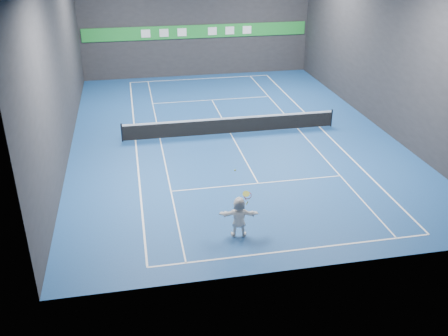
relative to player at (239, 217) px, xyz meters
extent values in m
plane|color=navy|center=(1.86, 10.50, -0.84)|extent=(26.00, 26.00, 0.00)
cube|color=#242427|center=(1.86, 23.50, 3.66)|extent=(18.00, 0.10, 9.00)
cube|color=#242427|center=(1.86, -2.50, 3.66)|extent=(18.00, 0.10, 9.00)
cube|color=#242427|center=(-7.14, 10.50, 3.66)|extent=(0.10, 26.00, 9.00)
cube|color=#242427|center=(10.86, 10.50, 3.66)|extent=(0.10, 26.00, 9.00)
cube|color=white|center=(1.86, -1.39, -0.83)|extent=(10.98, 0.08, 0.01)
cube|color=white|center=(1.86, 22.39, -0.83)|extent=(10.98, 0.08, 0.01)
cube|color=white|center=(-3.63, 10.50, -0.83)|extent=(0.08, 23.78, 0.01)
cube|color=white|center=(7.35, 10.50, -0.83)|extent=(0.08, 23.78, 0.01)
cube|color=white|center=(-2.25, 10.50, -0.83)|extent=(0.06, 23.78, 0.01)
cube|color=white|center=(5.97, 10.50, -0.83)|extent=(0.06, 23.78, 0.01)
cube|color=white|center=(1.86, 4.10, -0.83)|extent=(8.23, 0.06, 0.01)
cube|color=white|center=(1.86, 16.90, -0.83)|extent=(8.23, 0.06, 0.01)
cube|color=white|center=(1.86, 10.50, -0.83)|extent=(0.06, 12.80, 0.01)
imported|color=white|center=(0.00, 0.00, 0.00)|extent=(1.61, 0.74, 1.67)
sphere|color=#CCD723|center=(-0.17, 0.02, 2.00)|extent=(0.07, 0.07, 0.07)
cylinder|color=black|center=(-4.34, 10.50, -0.30)|extent=(0.10, 0.10, 1.07)
cylinder|color=black|center=(8.06, 10.50, -0.30)|extent=(0.10, 0.10, 1.07)
cube|color=black|center=(1.86, 10.50, -0.37)|extent=(12.40, 0.03, 0.86)
cube|color=white|center=(1.86, 10.50, 0.11)|extent=(12.40, 0.04, 0.10)
cube|color=#1E8C30|center=(1.86, 23.44, 2.66)|extent=(17.64, 0.06, 1.00)
cube|color=white|center=(-2.14, 23.38, 2.66)|extent=(0.70, 0.04, 0.60)
cube|color=silver|center=(-0.74, 23.38, 2.66)|extent=(0.70, 0.04, 0.60)
cube|color=white|center=(0.66, 23.38, 2.66)|extent=(0.70, 0.04, 0.60)
cube|color=white|center=(3.06, 23.38, 2.66)|extent=(0.70, 0.04, 0.60)
cube|color=white|center=(4.46, 23.38, 2.66)|extent=(0.70, 0.04, 0.60)
cube|color=white|center=(5.86, 23.38, 2.66)|extent=(0.70, 0.04, 0.60)
torus|color=red|center=(0.33, 0.05, 0.88)|extent=(0.40, 0.31, 0.30)
cylinder|color=#C0CC48|center=(0.27, 0.05, 0.96)|extent=(0.38, 0.33, 0.20)
cylinder|color=red|center=(0.26, 0.05, 0.72)|extent=(0.11, 0.13, 0.16)
cylinder|color=#FFF50D|center=(0.32, 0.03, 0.56)|extent=(0.06, 0.19, 0.24)
camera|label=1|loc=(-3.72, -16.00, 10.04)|focal=40.00mm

